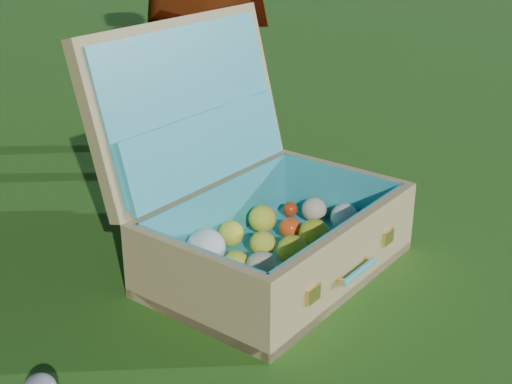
% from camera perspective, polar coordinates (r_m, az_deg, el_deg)
% --- Properties ---
extents(ground, '(60.00, 60.00, 0.00)m').
position_cam_1_polar(ground, '(1.74, 4.35, -8.65)').
color(ground, '#215114').
rests_on(ground, ground).
extents(suitcase, '(0.77, 0.72, 0.62)m').
position_cam_1_polar(suitcase, '(1.83, -0.72, -0.78)').
color(suitcase, tan).
rests_on(suitcase, ground).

